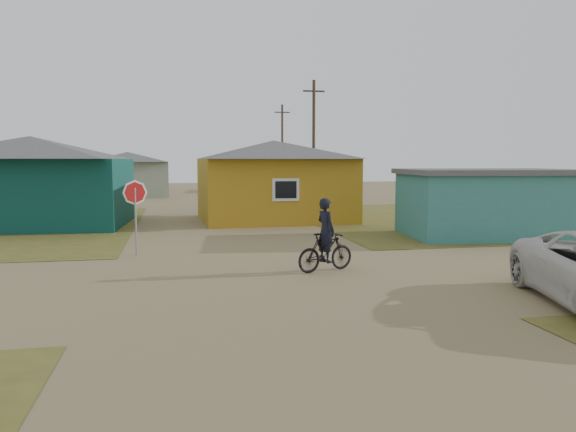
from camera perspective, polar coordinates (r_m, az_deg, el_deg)
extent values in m
plane|color=olive|center=(13.69, -1.62, -6.74)|extent=(120.00, 120.00, 0.00)
cube|color=brown|center=(30.95, 20.37, -0.10)|extent=(20.00, 18.00, 0.00)
cube|color=#0A3934|center=(27.43, -24.53, 2.17)|extent=(8.40, 6.54, 3.00)
pyramid|color=#404043|center=(27.40, -24.71, 6.35)|extent=(8.93, 7.08, 1.00)
cube|color=#AD7F1A|center=(27.62, -1.45, 2.71)|extent=(7.21, 6.24, 3.00)
pyramid|color=#404043|center=(27.59, -1.46, 6.75)|extent=(7.72, 6.76, 0.90)
cube|color=silver|center=(24.64, -0.23, 2.69)|extent=(1.20, 0.06, 1.00)
cube|color=black|center=(24.61, -0.21, 2.69)|extent=(0.95, 0.04, 0.75)
cube|color=#377973|center=(22.98, 19.43, 1.02)|extent=(6.39, 4.61, 2.40)
cube|color=#404043|center=(22.92, 19.54, 4.26)|extent=(6.71, 4.93, 0.20)
cube|color=gray|center=(47.34, -15.94, 3.62)|extent=(6.49, 5.60, 2.80)
pyramid|color=#404043|center=(47.32, -16.00, 5.80)|extent=(7.04, 6.15, 0.80)
cube|color=tan|center=(54.59, 1.60, 4.09)|extent=(6.41, 5.50, 2.80)
pyramid|color=#404043|center=(54.57, 1.61, 5.98)|extent=(6.95, 6.05, 0.80)
cube|color=gray|center=(60.34, -22.65, 3.76)|extent=(5.75, 5.28, 2.70)
pyramid|color=#404043|center=(60.32, -22.71, 5.37)|extent=(6.28, 5.81, 0.70)
cylinder|color=#443229|center=(36.26, 2.62, 7.37)|extent=(0.20, 0.20, 8.00)
cube|color=#443229|center=(36.50, 2.65, 12.56)|extent=(1.40, 0.10, 0.10)
cylinder|color=#443229|center=(52.10, -0.59, 6.87)|extent=(0.20, 0.20, 8.00)
cube|color=#443229|center=(52.27, -0.59, 10.49)|extent=(1.40, 0.10, 0.10)
cylinder|color=gray|center=(17.86, -15.20, -0.59)|extent=(0.06, 0.06, 2.10)
imported|color=black|center=(14.94, 3.84, -3.66)|extent=(1.79, 1.07, 1.04)
imported|color=black|center=(14.85, 3.86, -1.45)|extent=(0.60, 0.73, 1.71)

